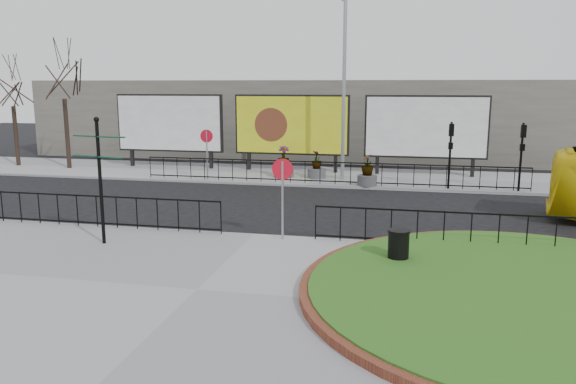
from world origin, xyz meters
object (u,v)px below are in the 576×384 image
(billboard_mid, at_px, (292,125))
(litter_bin, at_px, (398,248))
(fingerpost_sign, at_px, (100,168))
(planter_c, at_px, (367,173))
(lamp_post, at_px, (344,83))
(planter_a, at_px, (284,166))
(planter_b, at_px, (317,168))

(billboard_mid, height_order, litter_bin, billboard_mid)
(fingerpost_sign, distance_m, planter_c, 13.42)
(lamp_post, height_order, litter_bin, lamp_post)
(planter_a, bearing_deg, fingerpost_sign, -101.31)
(planter_c, bearing_deg, fingerpost_sign, -121.40)
(lamp_post, xyz_separation_m, planter_c, (1.33, -1.60, -4.13))
(lamp_post, height_order, fingerpost_sign, lamp_post)
(billboard_mid, height_order, planter_c, billboard_mid)
(lamp_post, bearing_deg, planter_a, -180.00)
(planter_b, bearing_deg, lamp_post, 0.00)
(planter_c, bearing_deg, lamp_post, 129.82)
(planter_a, height_order, planter_b, planter_a)
(litter_bin, bearing_deg, fingerpost_sign, 177.88)
(billboard_mid, bearing_deg, fingerpost_sign, -99.85)
(planter_a, bearing_deg, litter_bin, -65.69)
(fingerpost_sign, relative_size, planter_b, 2.67)
(billboard_mid, xyz_separation_m, planter_a, (-0.00, -1.97, -1.91))
(billboard_mid, height_order, fingerpost_sign, billboard_mid)
(fingerpost_sign, relative_size, planter_a, 2.38)
(billboard_mid, xyz_separation_m, fingerpost_sign, (-2.59, -14.93, -0.22))
(lamp_post, bearing_deg, billboard_mid, 146.75)
(billboard_mid, relative_size, lamp_post, 0.67)
(planter_a, bearing_deg, billboard_mid, 90.00)
(billboard_mid, height_order, planter_b, billboard_mid)
(billboard_mid, xyz_separation_m, lamp_post, (3.01, -1.97, 2.23))
(billboard_mid, bearing_deg, planter_b, -49.25)
(billboard_mid, relative_size, planter_b, 4.43)
(billboard_mid, bearing_deg, planter_a, -90.00)
(lamp_post, relative_size, fingerpost_sign, 2.47)
(litter_bin, xyz_separation_m, planter_a, (-6.00, 13.28, 0.09))
(planter_b, bearing_deg, litter_bin, -72.05)
(fingerpost_sign, relative_size, litter_bin, 3.89)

